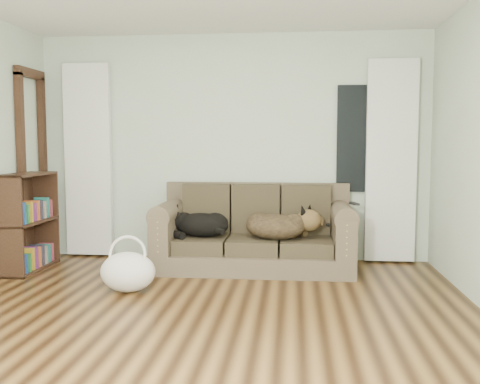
# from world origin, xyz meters

# --- Properties ---
(floor) EXTENTS (5.00, 5.00, 0.00)m
(floor) POSITION_xyz_m (0.00, 0.00, 0.00)
(floor) COLOR black
(floor) RESTS_ON ground
(wall_back) EXTENTS (4.50, 0.04, 2.60)m
(wall_back) POSITION_xyz_m (0.00, 2.50, 1.30)
(wall_back) COLOR #ABBB9E
(wall_back) RESTS_ON ground
(curtain_left) EXTENTS (0.55, 0.08, 2.25)m
(curtain_left) POSITION_xyz_m (-1.70, 2.42, 1.15)
(curtain_left) COLOR white
(curtain_left) RESTS_ON ground
(curtain_right) EXTENTS (0.55, 0.08, 2.25)m
(curtain_right) POSITION_xyz_m (1.80, 2.42, 1.15)
(curtain_right) COLOR white
(curtain_right) RESTS_ON ground
(window_pane) EXTENTS (0.50, 0.03, 1.20)m
(window_pane) POSITION_xyz_m (1.45, 2.47, 1.40)
(window_pane) COLOR black
(window_pane) RESTS_ON wall_back
(door_casing) EXTENTS (0.07, 0.60, 2.10)m
(door_casing) POSITION_xyz_m (-2.20, 2.05, 1.05)
(door_casing) COLOR black
(door_casing) RESTS_ON ground
(sofa) EXTENTS (2.08, 0.90, 0.85)m
(sofa) POSITION_xyz_m (0.30, 1.98, 0.45)
(sofa) COLOR #4C4433
(sofa) RESTS_ON floor
(dog_black_lab) EXTENTS (0.72, 0.60, 0.26)m
(dog_black_lab) POSITION_xyz_m (-0.30, 1.94, 0.48)
(dog_black_lab) COLOR black
(dog_black_lab) RESTS_ON sofa
(dog_shepherd) EXTENTS (0.76, 0.62, 0.29)m
(dog_shepherd) POSITION_xyz_m (0.57, 1.87, 0.49)
(dog_shepherd) COLOR black
(dog_shepherd) RESTS_ON sofa
(tv_remote) EXTENTS (0.10, 0.19, 0.02)m
(tv_remote) POSITION_xyz_m (1.34, 1.86, 0.73)
(tv_remote) COLOR black
(tv_remote) RESTS_ON sofa
(tote_bag) EXTENTS (0.60, 0.52, 0.37)m
(tote_bag) POSITION_xyz_m (-0.77, 0.96, 0.16)
(tote_bag) COLOR silver
(tote_bag) RESTS_ON floor
(bookshelf) EXTENTS (0.41, 0.86, 1.03)m
(bookshelf) POSITION_xyz_m (-2.09, 1.68, 0.50)
(bookshelf) COLOR black
(bookshelf) RESTS_ON floor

